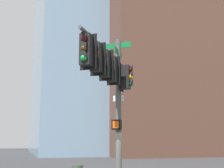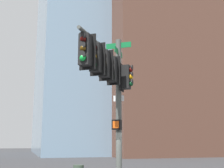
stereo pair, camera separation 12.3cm
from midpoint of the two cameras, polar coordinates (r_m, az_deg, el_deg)
signal_pole_assembly at (r=11.41m, az=-0.62°, el=0.66°), size 2.98×3.86×6.45m
building_brick_nearside at (r=60.48m, az=8.85°, el=9.80°), size 24.06×21.90×46.84m
building_brick_midblock at (r=53.56m, az=8.45°, el=4.11°), size 19.65×17.75×31.85m
building_glass_tower at (r=68.13m, az=-0.55°, el=13.24°), size 30.34×33.25×60.07m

